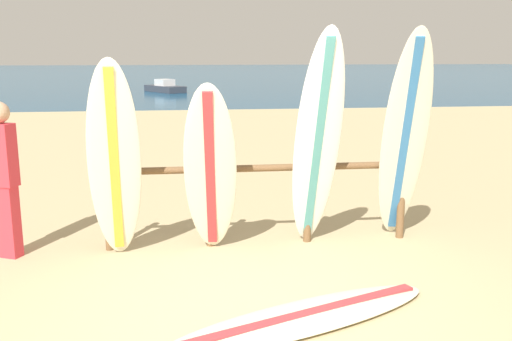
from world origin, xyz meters
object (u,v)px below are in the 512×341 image
(surfboard_leaning_left, at_px, (210,171))
(surfboard_leaning_center, at_px, (404,141))
(surfboard_lying_on_sand, at_px, (304,317))
(surfboard_leaning_center_left, at_px, (317,143))
(beachgoer_standing, at_px, (4,173))
(surfboard_leaning_far_left, at_px, (114,163))
(surfboard_rack, at_px, (259,187))
(small_boat_offshore, at_px, (165,88))

(surfboard_leaning_left, distance_m, surfboard_leaning_center, 2.17)
(surfboard_leaning_center, height_order, surfboard_lying_on_sand, surfboard_leaning_center)
(surfboard_leaning_center_left, xyz_separation_m, beachgoer_standing, (-3.32, 0.30, -0.30))
(surfboard_leaning_far_left, xyz_separation_m, surfboard_lying_on_sand, (1.67, -1.59, -1.04))
(surfboard_leaning_far_left, height_order, surfboard_leaning_center_left, surfboard_leaning_center_left)
(surfboard_rack, distance_m, small_boat_offshore, 26.20)
(surfboard_rack, xyz_separation_m, small_boat_offshore, (-1.81, 26.13, -0.42))
(surfboard_leaning_center, height_order, small_boat_offshore, surfboard_leaning_center)
(surfboard_rack, distance_m, beachgoer_standing, 2.76)
(surfboard_lying_on_sand, relative_size, small_boat_offshore, 0.84)
(surfboard_leaning_far_left, distance_m, surfboard_leaning_center, 3.14)
(surfboard_leaning_center_left, height_order, beachgoer_standing, surfboard_leaning_center_left)
(surfboard_leaning_center_left, relative_size, beachgoer_standing, 1.46)
(beachgoer_standing, bearing_deg, surfboard_rack, 1.84)
(surfboard_lying_on_sand, bearing_deg, surfboard_leaning_center, 48.96)
(surfboard_leaning_left, bearing_deg, surfboard_lying_on_sand, -66.64)
(surfboard_leaning_center_left, distance_m, surfboard_leaning_center, 1.00)
(beachgoer_standing, xyz_separation_m, small_boat_offshore, (0.94, 26.22, -0.67))
(surfboard_rack, relative_size, surfboard_lying_on_sand, 1.37)
(surfboard_rack, bearing_deg, surfboard_lying_on_sand, -86.92)
(surfboard_lying_on_sand, xyz_separation_m, beachgoer_standing, (-2.86, 1.91, 0.89))
(surfboard_leaning_far_left, xyz_separation_m, surfboard_leaning_left, (0.98, -0.00, -0.12))
(surfboard_lying_on_sand, relative_size, beachgoer_standing, 1.52)
(surfboard_leaning_far_left, bearing_deg, surfboard_rack, 14.88)
(surfboard_leaning_center_left, bearing_deg, surfboard_leaning_far_left, -179.20)
(surfboard_leaning_far_left, height_order, small_boat_offshore, surfboard_leaning_far_left)
(surfboard_leaning_center, relative_size, small_boat_offshore, 0.81)
(surfboard_leaning_left, xyz_separation_m, beachgoer_standing, (-2.17, 0.33, -0.03))
(surfboard_leaning_center_left, xyz_separation_m, surfboard_lying_on_sand, (-0.47, -1.62, -1.19))
(surfboard_leaning_far_left, height_order, surfboard_lying_on_sand, surfboard_leaning_far_left)
(surfboard_leaning_center_left, height_order, surfboard_lying_on_sand, surfboard_leaning_center_left)
(surfboard_leaning_left, xyz_separation_m, surfboard_lying_on_sand, (0.68, -1.59, -0.92))
(surfboard_leaning_left, height_order, beachgoer_standing, surfboard_leaning_left)
(surfboard_leaning_left, relative_size, small_boat_offshore, 0.63)
(surfboard_lying_on_sand, bearing_deg, surfboard_leaning_center_left, 73.86)
(surfboard_leaning_center_left, relative_size, surfboard_leaning_center, 1.00)
(beachgoer_standing, bearing_deg, surfboard_leaning_far_left, -15.29)
(surfboard_lying_on_sand, bearing_deg, beachgoer_standing, 146.21)
(surfboard_rack, relative_size, surfboard_leaning_left, 1.83)
(surfboard_leaning_far_left, distance_m, surfboard_leaning_left, 0.99)
(surfboard_leaning_left, xyz_separation_m, small_boat_offshore, (-1.24, 26.55, -0.70))
(surfboard_rack, relative_size, surfboard_leaning_center, 1.43)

